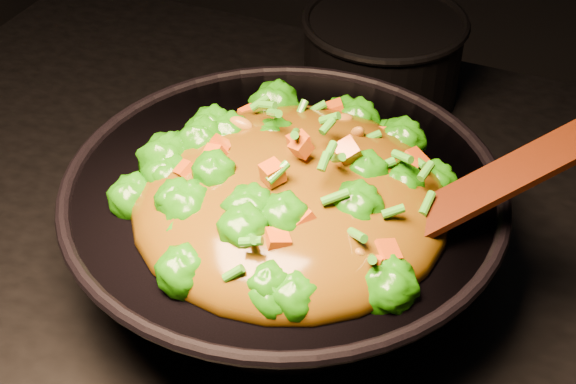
% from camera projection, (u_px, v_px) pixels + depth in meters
% --- Properties ---
extents(wok, '(0.45, 0.45, 0.11)m').
position_uv_depth(wok, '(284.00, 231.00, 0.78)').
color(wok, black).
rests_on(wok, stovetop).
extents(stir_fry, '(0.34, 0.34, 0.10)m').
position_uv_depth(stir_fry, '(291.00, 164.00, 0.69)').
color(stir_fry, '#1F7B08').
rests_on(stir_fry, wok).
extents(spatula, '(0.21, 0.19, 0.10)m').
position_uv_depth(spatula, '(478.00, 192.00, 0.67)').
color(spatula, '#341504').
rests_on(spatula, wok).
extents(back_pot, '(0.23, 0.23, 0.12)m').
position_uv_depth(back_pot, '(382.00, 57.00, 1.04)').
color(back_pot, black).
rests_on(back_pot, stovetop).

